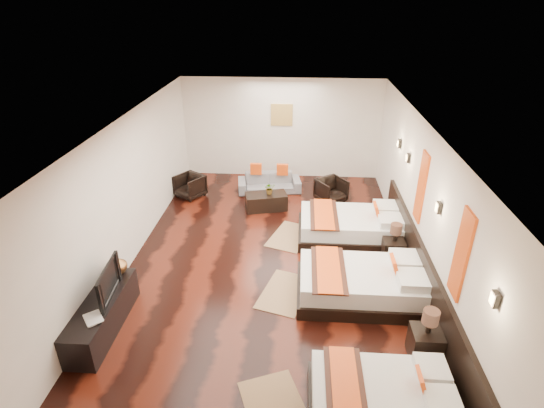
# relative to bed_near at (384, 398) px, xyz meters

# --- Properties ---
(floor) EXTENTS (5.50, 9.50, 0.01)m
(floor) POSITION_rel_bed_near_xyz_m (-1.69, 3.03, -0.24)
(floor) COLOR black
(floor) RESTS_ON ground
(ceiling) EXTENTS (5.50, 9.50, 0.01)m
(ceiling) POSITION_rel_bed_near_xyz_m (-1.69, 3.03, 2.56)
(ceiling) COLOR white
(ceiling) RESTS_ON floor
(back_wall) EXTENTS (5.50, 0.01, 2.80)m
(back_wall) POSITION_rel_bed_near_xyz_m (-1.69, 7.78, 1.16)
(back_wall) COLOR silver
(back_wall) RESTS_ON floor
(left_wall) EXTENTS (0.01, 9.50, 2.80)m
(left_wall) POSITION_rel_bed_near_xyz_m (-4.44, 3.03, 1.16)
(left_wall) COLOR silver
(left_wall) RESTS_ON floor
(right_wall) EXTENTS (0.01, 9.50, 2.80)m
(right_wall) POSITION_rel_bed_near_xyz_m (1.06, 3.03, 1.16)
(right_wall) COLOR silver
(right_wall) RESTS_ON floor
(headboard_panel) EXTENTS (0.08, 6.60, 0.90)m
(headboard_panel) POSITION_rel_bed_near_xyz_m (1.02, 2.23, 0.21)
(headboard_panel) COLOR black
(headboard_panel) RESTS_ON floor
(bed_near) EXTENTS (1.86, 1.17, 0.71)m
(bed_near) POSITION_rel_bed_near_xyz_m (0.00, 0.00, 0.00)
(bed_near) COLOR black
(bed_near) RESTS_ON floor
(bed_mid) EXTENTS (2.22, 1.40, 0.85)m
(bed_mid) POSITION_rel_bed_near_xyz_m (0.00, 2.30, 0.05)
(bed_mid) COLOR black
(bed_mid) RESTS_ON floor
(bed_far) EXTENTS (2.23, 1.40, 0.85)m
(bed_far) POSITION_rel_bed_near_xyz_m (0.00, 4.32, 0.05)
(bed_far) COLOR black
(bed_far) RESTS_ON floor
(nightstand_a) EXTENTS (0.44, 0.44, 0.86)m
(nightstand_a) POSITION_rel_bed_near_xyz_m (0.75, 0.97, 0.06)
(nightstand_a) COLOR black
(nightstand_a) RESTS_ON floor
(nightstand_b) EXTENTS (0.42, 0.42, 0.83)m
(nightstand_b) POSITION_rel_bed_near_xyz_m (0.75, 3.51, 0.05)
(nightstand_b) COLOR black
(nightstand_b) RESTS_ON floor
(jute_mat_mid) EXTENTS (1.06, 1.36, 0.01)m
(jute_mat_mid) POSITION_rel_bed_near_xyz_m (-1.35, 2.33, -0.24)
(jute_mat_mid) COLOR #916E4A
(jute_mat_mid) RESTS_ON floor
(jute_mat_far) EXTENTS (1.11, 1.38, 0.01)m
(jute_mat_far) POSITION_rel_bed_near_xyz_m (-1.32, 4.29, -0.24)
(jute_mat_far) COLOR #916E4A
(jute_mat_far) RESTS_ON floor
(tv_console) EXTENTS (0.50, 1.80, 0.55)m
(tv_console) POSITION_rel_bed_near_xyz_m (-4.19, 1.22, 0.03)
(tv_console) COLOR black
(tv_console) RESTS_ON floor
(tv) EXTENTS (0.21, 0.95, 0.54)m
(tv) POSITION_rel_bed_near_xyz_m (-4.14, 1.35, 0.58)
(tv) COLOR black
(tv) RESTS_ON tv_console
(book) EXTENTS (0.38, 0.39, 0.03)m
(book) POSITION_rel_bed_near_xyz_m (-4.19, 0.74, 0.32)
(book) COLOR black
(book) RESTS_ON tv_console
(figurine) EXTENTS (0.44, 0.44, 0.35)m
(figurine) POSITION_rel_bed_near_xyz_m (-4.19, 1.97, 0.48)
(figurine) COLOR brown
(figurine) RESTS_ON tv_console
(sofa) EXTENTS (1.74, 0.89, 0.48)m
(sofa) POSITION_rel_bed_near_xyz_m (-1.96, 6.64, -0.00)
(sofa) COLOR slate
(sofa) RESTS_ON floor
(armchair_left) EXTENTS (0.90, 0.90, 0.60)m
(armchair_left) POSITION_rel_bed_near_xyz_m (-4.00, 6.16, 0.06)
(armchair_left) COLOR black
(armchair_left) RESTS_ON floor
(armchair_right) EXTENTS (0.91, 0.92, 0.61)m
(armchair_right) POSITION_rel_bed_near_xyz_m (-0.34, 6.13, 0.06)
(armchair_right) COLOR black
(armchair_right) RESTS_ON floor
(coffee_table) EXTENTS (1.09, 0.73, 0.40)m
(coffee_table) POSITION_rel_bed_near_xyz_m (-1.96, 5.59, -0.04)
(coffee_table) COLOR black
(coffee_table) RESTS_ON floor
(table_plant) EXTENTS (0.30, 0.27, 0.29)m
(table_plant) POSITION_rel_bed_near_xyz_m (-1.87, 5.62, 0.30)
(table_plant) COLOR #2F6020
(table_plant) RESTS_ON coffee_table
(orange_panel_a) EXTENTS (0.04, 0.40, 1.30)m
(orange_panel_a) POSITION_rel_bed_near_xyz_m (1.04, 1.13, 1.46)
(orange_panel_a) COLOR #D86014
(orange_panel_a) RESTS_ON right_wall
(orange_panel_b) EXTENTS (0.04, 0.40, 1.30)m
(orange_panel_b) POSITION_rel_bed_near_xyz_m (1.04, 3.33, 1.46)
(orange_panel_b) COLOR #D86014
(orange_panel_b) RESTS_ON right_wall
(sconce_near) EXTENTS (0.07, 0.12, 0.18)m
(sconce_near) POSITION_rel_bed_near_xyz_m (1.01, 0.03, 1.61)
(sconce_near) COLOR black
(sconce_near) RESTS_ON right_wall
(sconce_mid) EXTENTS (0.07, 0.12, 0.18)m
(sconce_mid) POSITION_rel_bed_near_xyz_m (1.01, 2.23, 1.61)
(sconce_mid) COLOR black
(sconce_mid) RESTS_ON right_wall
(sconce_far) EXTENTS (0.07, 0.12, 0.18)m
(sconce_far) POSITION_rel_bed_near_xyz_m (1.01, 4.43, 1.61)
(sconce_far) COLOR black
(sconce_far) RESTS_ON right_wall
(sconce_lounge) EXTENTS (0.07, 0.12, 0.18)m
(sconce_lounge) POSITION_rel_bed_near_xyz_m (1.01, 5.33, 1.61)
(sconce_lounge) COLOR black
(sconce_lounge) RESTS_ON right_wall
(gold_artwork) EXTENTS (0.60, 0.04, 0.60)m
(gold_artwork) POSITION_rel_bed_near_xyz_m (-1.69, 7.76, 1.56)
(gold_artwork) COLOR #AD873F
(gold_artwork) RESTS_ON back_wall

